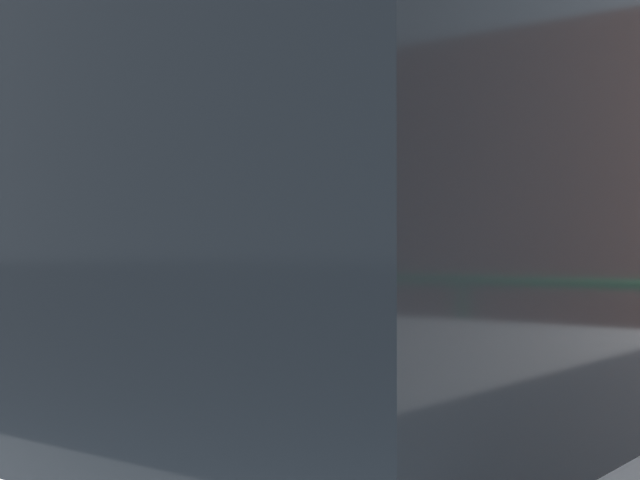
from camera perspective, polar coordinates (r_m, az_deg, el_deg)
parking_meter at (r=3.50m, az=4.04°, el=-3.44°), size 0.16×0.17×1.39m
pedestrian_at_meter at (r=3.90m, az=-4.12°, el=-2.67°), size 0.64×0.47×1.78m
parked_sedan_white at (r=1.88m, az=-10.49°, el=-13.98°), size 4.61×1.84×1.76m
background_railing at (r=5.24m, az=17.60°, el=-5.51°), size 24.06×0.06×1.01m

